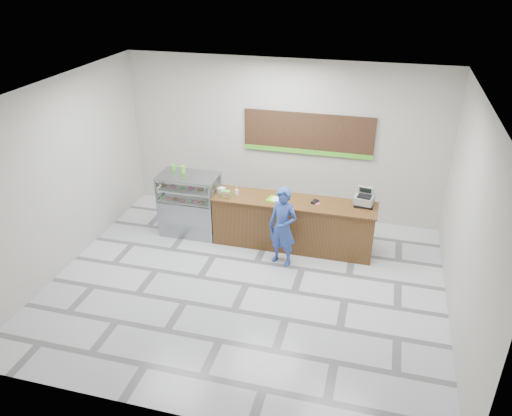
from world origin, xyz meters
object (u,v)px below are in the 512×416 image
(cash_register, at_px, (364,199))
(serving_tray, at_px, (277,200))
(display_case, at_px, (190,204))
(customer, at_px, (283,227))
(sales_counter, at_px, (293,224))

(cash_register, height_order, serving_tray, cash_register)
(serving_tray, bearing_deg, display_case, -170.32)
(display_case, xyz_separation_m, cash_register, (3.56, 0.19, 0.48))
(display_case, xyz_separation_m, customer, (2.14, -0.66, 0.12))
(cash_register, distance_m, serving_tray, 1.68)
(cash_register, xyz_separation_m, customer, (-1.42, -0.85, -0.37))
(cash_register, bearing_deg, display_case, -167.61)
(cash_register, relative_size, customer, 0.27)
(sales_counter, relative_size, display_case, 2.45)
(sales_counter, height_order, serving_tray, serving_tray)
(cash_register, distance_m, customer, 1.69)
(display_case, relative_size, cash_register, 3.10)
(display_case, bearing_deg, cash_register, 2.98)
(customer, bearing_deg, display_case, -179.73)
(display_case, distance_m, customer, 2.24)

